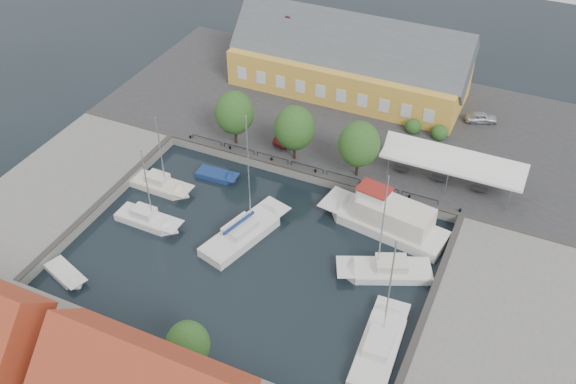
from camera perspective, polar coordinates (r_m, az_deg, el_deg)
The scene contains 18 objects.
ground at distance 59.95m, azimuth -2.39°, elevation -4.41°, with size 140.00×140.00×0.00m, color black.
north_quay at distance 76.50m, azimuth 5.34°, elevation 6.74°, with size 56.00×26.00×1.00m, color #2D2D30.
west_quay at distance 69.15m, azimuth -19.72°, elevation 0.34°, with size 12.00×24.00×1.00m, color slate.
east_quay at distance 54.70m, azimuth 18.15°, elevation -11.75°, with size 12.00×24.00×1.00m, color slate.
quay_edge_fittings at distance 62.41m, azimuth -0.46°, elevation -0.98°, with size 56.00×24.72×0.40m.
warehouse at distance 79.67m, azimuth 5.10°, elevation 11.42°, with size 28.56×14.00×9.55m.
tent_canopy at distance 65.24m, azimuth 14.45°, elevation 2.55°, with size 14.00×4.00×2.83m.
quay_trees at distance 66.09m, azimuth 0.59°, elevation 5.72°, with size 18.20×4.20×6.30m.
car_silver at distance 77.07m, azimuth 16.81°, elevation 6.36°, with size 1.46×3.63×1.24m, color #B3B5BB.
car_red at distance 70.83m, azimuth 0.28°, elevation 5.24°, with size 1.65×4.72×1.55m, color #5B1514.
center_sailboat at distance 60.24m, azimuth -3.93°, elevation -3.75°, with size 5.47×10.22×13.48m.
trawler at distance 61.21m, azimuth 8.85°, elevation -2.55°, with size 12.95×5.57×5.00m.
east_boat_b at distance 57.46m, azimuth 8.75°, elevation -6.99°, with size 8.71×5.86×11.47m.
east_boat_c at distance 51.98m, azimuth 8.11°, elevation -13.51°, with size 3.37×9.27×11.53m.
west_boat_b at distance 66.98m, azimuth -11.24°, elevation 0.50°, with size 6.74×2.44×9.35m.
west_boat_c at distance 63.11m, azimuth -12.36°, elevation -2.49°, with size 6.86×2.30×9.42m.
launch_sw at distance 60.02m, azimuth -19.15°, elevation -6.98°, with size 4.83×3.09×0.98m.
launch_nw at distance 67.74m, azimuth -6.38°, elevation 1.41°, with size 4.64×2.00×0.88m.
Camera 1 is at (20.34, -38.47, 41.24)m, focal length 40.00 mm.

